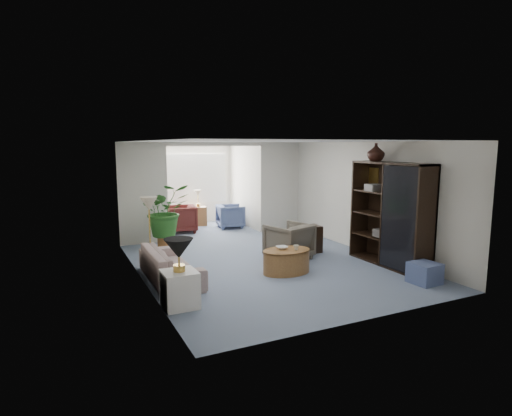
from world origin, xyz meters
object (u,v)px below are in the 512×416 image
coffee_table (286,261)px  wingback_chair (289,241)px  cabinet_urn (376,152)px  sunroom_chair_maroon (181,219)px  sunroom_table (198,216)px  floor_lamp (149,204)px  ottoman (425,273)px  coffee_bowl (282,248)px  sunroom_chair_blue (231,216)px  side_table_dark (309,239)px  entertainment_cabinet (390,214)px  end_table (180,289)px  coffee_cup (296,248)px  plant_pot (166,243)px  sofa (170,264)px  framed_picture (370,178)px  table_lamp (179,249)px

coffee_table → wingback_chair: 1.03m
cabinet_urn → sunroom_chair_maroon: size_ratio=0.45×
wingback_chair → sunroom_table: size_ratio=1.48×
floor_lamp → ottoman: (4.11, -3.35, -1.07)m
coffee_bowl → sunroom_chair_maroon: sunroom_chair_maroon is taller
sunroom_chair_blue → side_table_dark: bearing=-162.8°
coffee_table → entertainment_cabinet: (2.15, -0.42, 0.82)m
coffee_bowl → sunroom_table: size_ratio=0.38×
end_table → sunroom_chair_blue: size_ratio=0.74×
end_table → wingback_chair: 3.31m
coffee_table → ottoman: size_ratio=2.06×
sunroom_chair_maroon → entertainment_cabinet: bearing=38.9°
coffee_cup → side_table_dark: 1.68m
coffee_table → entertainment_cabinet: size_ratio=0.45×
coffee_table → plant_pot: bearing=120.3°
ottoman → sunroom_table: 7.20m
sofa → sunroom_chair_maroon: size_ratio=2.35×
framed_picture → floor_lamp: framed_picture is taller
plant_pot → sunroom_chair_blue: 2.96m
sunroom_table → wingback_chair: bearing=-82.6°
cabinet_urn → sunroom_table: bearing=112.6°
sofa → plant_pot: 2.31m
wingback_chair → entertainment_cabinet: entertainment_cabinet is taller
floor_lamp → framed_picture: bearing=-15.3°
wingback_chair → side_table_dark: bearing=-174.2°
plant_pot → cabinet_urn: bearing=-35.7°
sunroom_table → framed_picture: bearing=-63.5°
floor_lamp → cabinet_urn: cabinet_urn is taller
coffee_bowl → sunroom_chair_blue: bearing=80.3°
table_lamp → entertainment_cabinet: size_ratio=0.21×
coffee_table → cabinet_urn: (2.15, 0.08, 2.05)m
sofa → sunroom_chair_blue: 4.93m
sofa → coffee_table: bearing=-104.7°
end_table → plant_pot: size_ratio=1.39×
side_table_dark → cabinet_urn: bearing=-49.9°
plant_pot → sunroom_table: 3.00m
end_table → coffee_table: (2.31, 0.80, -0.05)m
coffee_cup → entertainment_cabinet: size_ratio=0.05×
sofa → sunroom_table: (2.08, 4.79, 0.00)m
framed_picture → entertainment_cabinet: bearing=-104.1°
wingback_chair → sunroom_table: 4.52m
side_table_dark → sunroom_chair_maroon: bearing=120.6°
end_table → coffee_table: size_ratio=0.59×
plant_pot → sunroom_chair_maroon: size_ratio=0.48×
end_table → sunroom_chair_maroon: (1.53, 5.39, 0.10)m
coffee_cup → cabinet_urn: bearing=5.1°
side_table_dark → coffee_table: bearing=-137.1°
wingback_chair → sunroom_chair_blue: size_ratio=1.13×
entertainment_cabinet → sunroom_chair_maroon: size_ratio=2.52×
table_lamp → floor_lamp: bearing=87.9°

